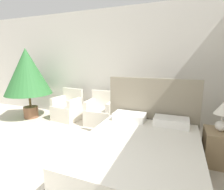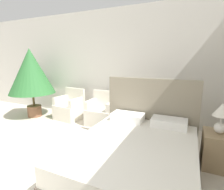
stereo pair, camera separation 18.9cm
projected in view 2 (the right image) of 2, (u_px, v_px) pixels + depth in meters
The scene contains 7 objects.
wall_back at pixel (112, 66), 4.68m from camera, with size 10.00×0.06×2.90m.
bed at pixel (136, 153), 2.52m from camera, with size 1.66×2.03×1.29m.
armchair_near_window_left at pixel (69, 109), 4.82m from camera, with size 0.74×0.65×0.83m.
armchair_near_window_right at pixel (102, 114), 4.42m from camera, with size 0.69×0.59×0.83m.
potted_palm at pixel (31, 72), 4.83m from camera, with size 1.24×1.24×1.92m.
nightstand at pixel (219, 150), 2.65m from camera, with size 0.47×0.49×0.54m.
table_lamp at pixel (222, 115), 2.56m from camera, with size 0.25×0.25×0.46m.
Camera 2 is at (1.96, -0.88, 1.62)m, focal length 28.00 mm.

